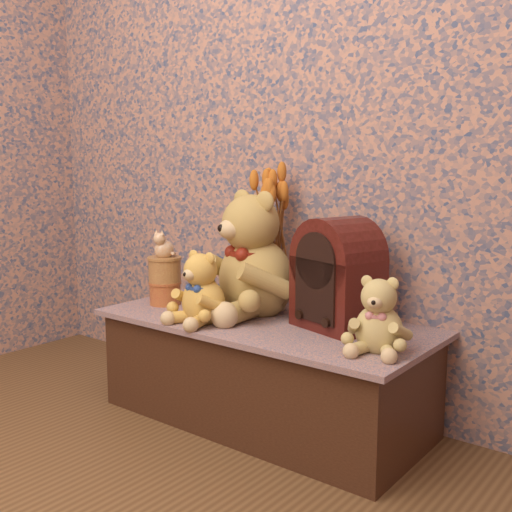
# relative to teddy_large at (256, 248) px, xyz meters

# --- Properties ---
(display_shelf) EXTENTS (1.23, 0.57, 0.38)m
(display_shelf) POSITION_rel_teddy_large_xyz_m (0.09, -0.07, -0.44)
(display_shelf) COLOR #3A4D76
(display_shelf) RESTS_ON ground
(teddy_large) EXTENTS (0.53, 0.57, 0.50)m
(teddy_large) POSITION_rel_teddy_large_xyz_m (0.00, 0.00, 0.00)
(teddy_large) COLOR #A07E3E
(teddy_large) RESTS_ON display_shelf
(teddy_medium) EXTENTS (0.25, 0.28, 0.28)m
(teddy_medium) POSITION_rel_teddy_large_xyz_m (-0.06, -0.23, -0.11)
(teddy_medium) COLOR #B47832
(teddy_medium) RESTS_ON display_shelf
(teddy_small) EXTENTS (0.24, 0.27, 0.25)m
(teddy_small) POSITION_rel_teddy_large_xyz_m (0.59, -0.15, -0.13)
(teddy_small) COLOR tan
(teddy_small) RESTS_ON display_shelf
(cathedral_radio) EXTENTS (0.32, 0.27, 0.38)m
(cathedral_radio) POSITION_rel_teddy_large_xyz_m (0.36, -0.00, -0.06)
(cathedral_radio) COLOR #3C100B
(cathedral_radio) RESTS_ON display_shelf
(ceramic_vase) EXTENTS (0.11, 0.11, 0.19)m
(ceramic_vase) POSITION_rel_teddy_large_xyz_m (0.01, 0.08, -0.16)
(ceramic_vase) COLOR tan
(ceramic_vase) RESTS_ON display_shelf
(dried_stalks) EXTENTS (0.26, 0.26, 0.38)m
(dried_stalks) POSITION_rel_teddy_large_xyz_m (0.01, 0.08, 0.13)
(dried_stalks) COLOR #C1641E
(dried_stalks) RESTS_ON ceramic_vase
(biscuit_tin_lower) EXTENTS (0.14, 0.14, 0.09)m
(biscuit_tin_lower) POSITION_rel_teddy_large_xyz_m (-0.37, -0.12, -0.20)
(biscuit_tin_lower) COLOR #CF883C
(biscuit_tin_lower) RESTS_ON display_shelf
(biscuit_tin_upper) EXTENTS (0.17, 0.17, 0.10)m
(biscuit_tin_upper) POSITION_rel_teddy_large_xyz_m (-0.37, -0.12, -0.11)
(biscuit_tin_upper) COLOR tan
(biscuit_tin_upper) RESTS_ON biscuit_tin_lower
(cat_figurine) EXTENTS (0.09, 0.10, 0.11)m
(cat_figurine) POSITION_rel_teddy_large_xyz_m (-0.37, -0.12, -0.00)
(cat_figurine) COLOR silver
(cat_figurine) RESTS_ON biscuit_tin_upper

